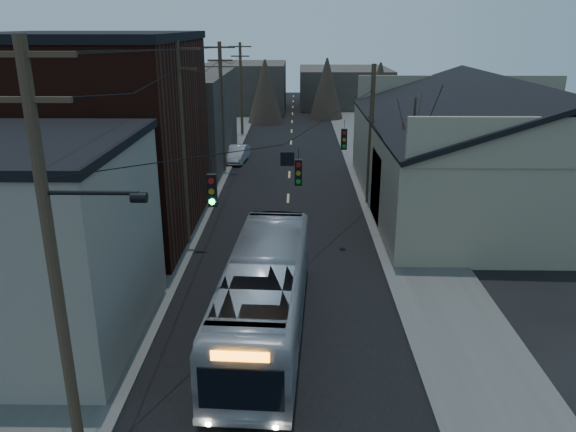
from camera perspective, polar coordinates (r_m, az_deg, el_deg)
name	(u,v)px	position (r m, az deg, el deg)	size (l,w,h in m)	color
road_surface	(289,182)	(40.06, 0.10, 3.50)	(9.00, 110.00, 0.02)	black
sidewalk_left	(198,181)	(40.66, -9.12, 3.56)	(4.00, 110.00, 0.12)	#474744
sidewalk_right	(380,181)	(40.49, 9.35, 3.48)	(4.00, 110.00, 0.12)	#474744
building_clapboard	(17,246)	(21.27, -25.82, -2.76)	(8.00, 8.00, 7.00)	gray
building_brick	(94,140)	(31.01, -19.14, 7.35)	(10.00, 12.00, 10.00)	black
building_left_far	(171,119)	(46.29, -11.81, 9.62)	(9.00, 14.00, 7.00)	#36302B
warehouse	(501,162)	(36.73, 20.80, 5.15)	(16.16, 20.60, 7.73)	gray
building_far_left	(246,87)	(74.30, -4.27, 12.95)	(10.00, 12.00, 6.00)	#36302B
building_far_right	(344,87)	(79.30, 5.70, 12.93)	(12.00, 14.00, 5.00)	#36302B
bare_tree	(411,167)	(30.08, 12.36, 4.89)	(0.40, 0.40, 7.20)	black
utility_lines	(235,127)	(33.45, -5.44, 9.00)	(11.24, 45.28, 10.50)	#382B1E
bus	(265,294)	(20.15, -2.39, -7.94)	(2.65, 11.31, 3.15)	#A2A5AD
parked_car	(237,154)	(46.03, -5.19, 6.29)	(1.40, 4.01, 1.32)	#9EA2A5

